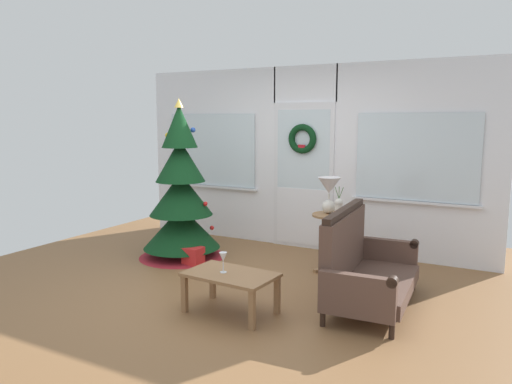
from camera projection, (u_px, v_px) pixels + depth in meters
name	position (u px, v px, depth m)	size (l,w,h in m)	color
ground_plane	(228.00, 290.00, 5.26)	(6.76, 6.76, 0.00)	brown
back_wall_with_door	(305.00, 158.00, 6.88)	(5.20, 0.19, 2.55)	white
christmas_tree	(181.00, 202.00, 6.44)	(1.14, 1.14, 2.09)	#4C331E
settee_sofa	(362.00, 268.00, 4.81)	(0.79, 1.48, 0.96)	black
side_table	(332.00, 230.00, 5.92)	(0.50, 0.48, 0.69)	#8E6642
table_lamp	(329.00, 190.00, 5.91)	(0.28, 0.28, 0.44)	silver
flower_vase	(339.00, 206.00, 5.77)	(0.11, 0.10, 0.35)	beige
coffee_table	(231.00, 279.00, 4.61)	(0.87, 0.57, 0.39)	#8E6642
wine_glass	(223.00, 258.00, 4.60)	(0.08, 0.08, 0.20)	silver
gift_box	(193.00, 256.00, 6.16)	(0.23, 0.20, 0.23)	red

